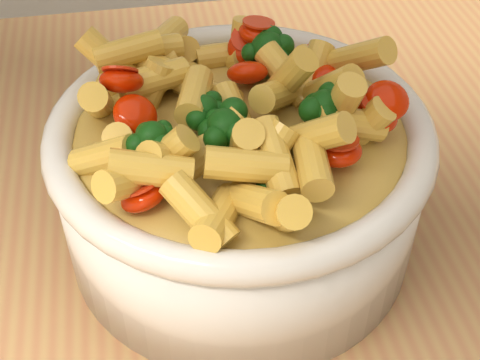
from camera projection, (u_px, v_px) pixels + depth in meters
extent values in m
cube|color=#A57A47|center=(196.00, 286.00, 0.49)|extent=(1.20, 0.80, 0.04)
cylinder|color=silver|center=(240.00, 185.00, 0.47)|extent=(0.25, 0.25, 0.10)
ellipsoid|color=silver|center=(240.00, 216.00, 0.49)|extent=(0.23, 0.23, 0.04)
torus|color=silver|center=(240.00, 130.00, 0.44)|extent=(0.26, 0.26, 0.02)
ellipsoid|color=gold|center=(240.00, 130.00, 0.44)|extent=(0.22, 0.22, 0.02)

